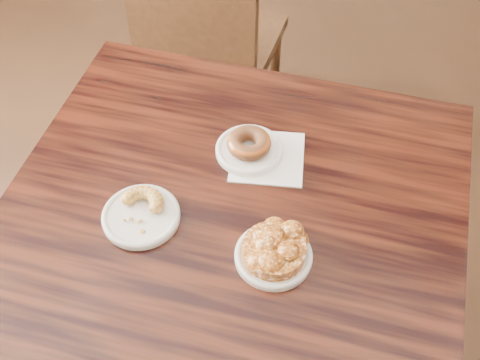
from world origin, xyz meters
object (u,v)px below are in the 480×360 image
(chair_far, at_px, (214,43))
(cruller_fragment, at_px, (140,210))
(glazed_donut, at_px, (249,143))
(cafe_table, at_px, (230,308))
(apple_fritter, at_px, (274,249))

(chair_far, height_order, cruller_fragment, chair_far)
(chair_far, distance_m, glazed_donut, 0.85)
(cafe_table, height_order, cruller_fragment, cruller_fragment)
(cafe_table, distance_m, apple_fritter, 0.43)
(apple_fritter, bearing_deg, cafe_table, 154.05)
(chair_far, height_order, apple_fritter, chair_far)
(glazed_donut, distance_m, apple_fritter, 0.27)
(apple_fritter, distance_m, cruller_fragment, 0.28)
(cafe_table, distance_m, chair_far, 0.96)
(chair_far, xyz_separation_m, apple_fritter, (0.49, -0.93, 0.33))
(cafe_table, distance_m, glazed_donut, 0.45)
(apple_fritter, bearing_deg, chair_far, 117.96)
(glazed_donut, bearing_deg, apple_fritter, -60.94)
(cruller_fragment, bearing_deg, glazed_donut, 58.72)
(cafe_table, relative_size, cruller_fragment, 9.08)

